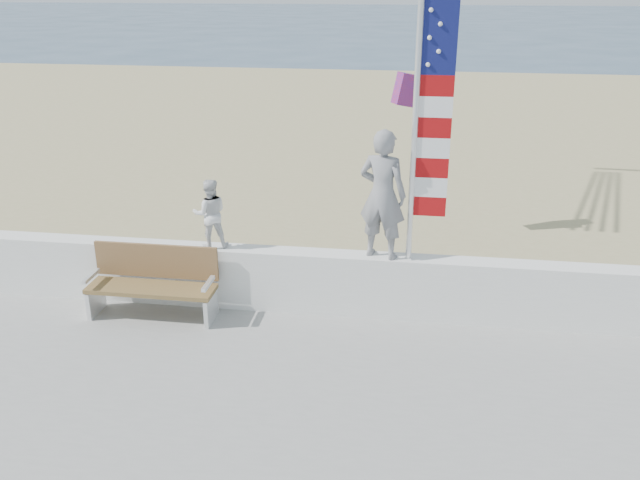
# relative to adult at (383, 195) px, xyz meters

# --- Properties ---
(ground) EXTENTS (220.00, 220.00, 0.00)m
(ground) POSITION_rel_adult_xyz_m (-1.02, -2.00, -1.97)
(ground) COLOR #314862
(ground) RESTS_ON ground
(sand) EXTENTS (90.00, 40.00, 0.08)m
(sand) POSITION_rel_adult_xyz_m (-1.02, 7.00, -1.93)
(sand) COLOR tan
(sand) RESTS_ON ground
(seawall) EXTENTS (30.00, 0.35, 0.90)m
(seawall) POSITION_rel_adult_xyz_m (-1.02, 0.00, -1.34)
(seawall) COLOR white
(seawall) RESTS_ON boardwalk
(adult) EXTENTS (0.74, 0.59, 1.78)m
(adult) POSITION_rel_adult_xyz_m (0.00, 0.00, 0.00)
(adult) COLOR gray
(adult) RESTS_ON seawall
(child) EXTENTS (0.58, 0.52, 1.00)m
(child) POSITION_rel_adult_xyz_m (-2.41, 0.00, -0.39)
(child) COLOR silver
(child) RESTS_ON seawall
(bench) EXTENTS (1.80, 0.57, 1.00)m
(bench) POSITION_rel_adult_xyz_m (-3.15, -0.45, -1.28)
(bench) COLOR olive
(bench) RESTS_ON boardwalk
(flag) EXTENTS (0.50, 0.08, 3.50)m
(flag) POSITION_rel_adult_xyz_m (0.51, -0.00, 1.02)
(flag) COLOR white
(flag) RESTS_ON seawall
(parafoil_kite) EXTENTS (1.10, 0.73, 0.75)m
(parafoil_kite) POSITION_rel_adult_xyz_m (0.48, 3.65, 0.77)
(parafoil_kite) COLOR red
(parafoil_kite) RESTS_ON ground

